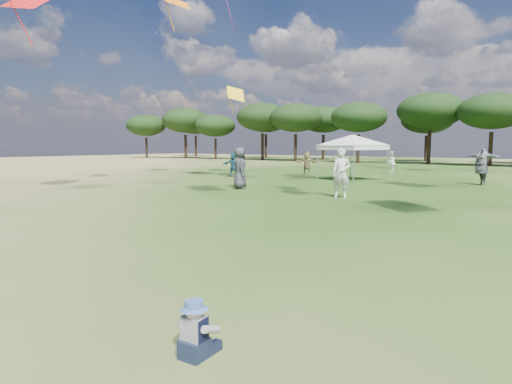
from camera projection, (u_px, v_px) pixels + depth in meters
tent_left at (353, 137)px, 24.20m from camera, size 5.55×5.55×2.89m
toddler at (196, 332)px, 4.06m from camera, size 0.38×0.42×0.56m
festival_crowd at (503, 168)px, 20.91m from camera, size 28.96×22.29×1.92m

